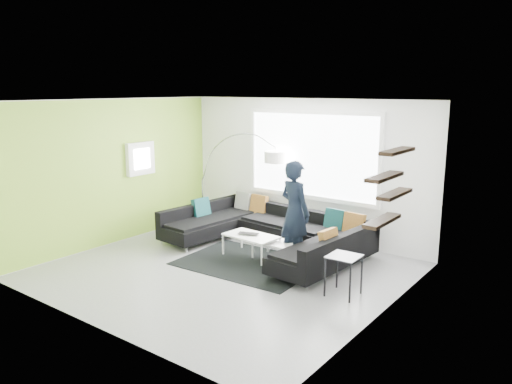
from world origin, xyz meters
TOP-DOWN VIEW (x-y plane):
  - ground at (0.00, 0.00)m, footprint 5.50×5.50m
  - room_shell at (0.04, 0.21)m, footprint 5.54×5.04m
  - sectional_sofa at (-0.08, 1.23)m, footprint 3.77×2.52m
  - rug at (0.11, 0.54)m, footprint 2.39×1.79m
  - coffee_table at (0.17, 0.90)m, footprint 1.29×0.81m
  - arc_lamp at (-2.12, 1.79)m, footprint 2.06×1.03m
  - side_table at (2.05, 0.30)m, footprint 0.45×0.45m
  - person at (0.70, 1.09)m, footprint 0.89×0.79m
  - laptop at (-0.10, 0.78)m, footprint 0.52×0.47m

SIDE VIEW (x-z plane):
  - ground at x=0.00m, z-range 0.00..0.00m
  - rug at x=0.11m, z-range 0.00..0.01m
  - coffee_table at x=0.17m, z-range 0.00..0.41m
  - side_table at x=2.05m, z-range 0.00..0.61m
  - sectional_sofa at x=-0.08m, z-range -0.05..0.73m
  - laptop at x=-0.10m, z-range 0.41..0.44m
  - person at x=0.70m, z-range 0.00..1.80m
  - arc_lamp at x=-2.12m, z-range 0.00..2.10m
  - room_shell at x=0.04m, z-range 0.40..3.22m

